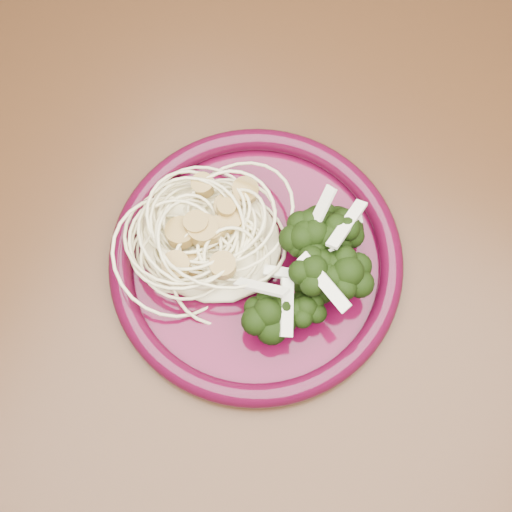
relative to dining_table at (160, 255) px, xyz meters
name	(u,v)px	position (x,y,z in m)	size (l,w,h in m)	color
dining_table	(160,255)	(0.00, 0.00, 0.00)	(1.20, 0.80, 0.75)	#472814
dinner_plate	(256,260)	(0.11, 0.01, 0.11)	(0.28, 0.28, 0.02)	#44061D
spaghetti_pile	(209,236)	(0.06, 0.01, 0.12)	(0.13, 0.11, 0.03)	#F7EDB2
scallop_cluster	(207,220)	(0.06, 0.01, 0.15)	(0.12, 0.12, 0.04)	#AB8A41
broccoli_pile	(315,277)	(0.16, 0.01, 0.13)	(0.09, 0.14, 0.05)	black
onion_garnish	(318,265)	(0.16, 0.01, 0.16)	(0.06, 0.09, 0.05)	white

